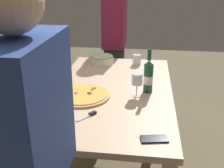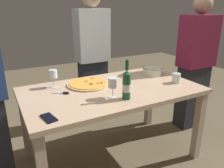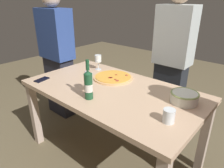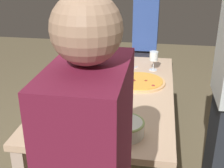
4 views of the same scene
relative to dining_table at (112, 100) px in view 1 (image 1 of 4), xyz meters
name	(u,v)px [view 1 (image 1 of 4)]	position (x,y,z in m)	size (l,w,h in m)	color
dining_table	(112,100)	(0.00, 0.00, 0.00)	(1.60, 0.90, 0.75)	tan
pizza	(82,95)	(-0.16, 0.19, 0.10)	(0.40, 0.40, 0.02)	#E1AC72
serving_bowl	(102,60)	(0.59, 0.17, 0.14)	(0.22, 0.22, 0.09)	silver
wine_bottle	(148,76)	(-0.01, -0.27, 0.22)	(0.07, 0.07, 0.32)	#1B4C2C
wine_glass_near_pizza	(56,98)	(-0.46, 0.29, 0.21)	(0.07, 0.07, 0.17)	white
wine_glass_by_bottle	(137,80)	(-0.10, -0.19, 0.22)	(0.08, 0.08, 0.17)	white
cup_amber	(137,60)	(0.63, -0.16, 0.14)	(0.08, 0.08, 0.09)	white
cell_phone	(154,139)	(-0.65, -0.31, 0.10)	(0.07, 0.14, 0.01)	black
pizza_knife	(89,115)	(-0.44, 0.09, 0.10)	(0.13, 0.11, 0.02)	silver
person_host	(115,44)	(1.20, 0.12, 0.14)	(0.42, 0.24, 1.59)	#25262D
person_guest_right	(17,66)	(0.17, 0.82, 0.19)	(0.39, 0.24, 1.66)	#22262D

